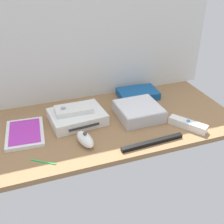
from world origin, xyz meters
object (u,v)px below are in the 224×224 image
Objects in this scene: remote_classic_pad at (74,109)px; stylus_pen at (43,161)px; game_case at (25,133)px; remote_wand at (188,125)px; game_console at (77,117)px; network_router at (138,94)px; remote_nunchuk at (85,139)px; sensor_bar at (152,142)px; mini_computer at (139,111)px.

remote_classic_pad is 26.83cm from stylus_pen.
remote_wand is at bearing -10.91° from game_case.
game_console is at bearing 51.53° from stylus_pen.
stylus_pen is (-48.04, -32.35, -1.35)cm from network_router.
remote_classic_pad is (-0.23, 16.43, 3.37)cm from remote_nunchuk.
network_router reaches higher than game_case.
sensor_bar is 38.08cm from stylus_pen.
game_console is at bearing 119.97° from remote_wand.
sensor_bar is (-17.50, -4.84, -0.81)cm from remote_wand.
network_router is 36.77cm from sensor_bar.
network_router is 57.93cm from stylus_pen.
game_case reaches higher than sensor_bar.
game_case is 1.07× the size of network_router.
remote_nunchuk is at bearing 141.07° from remote_wand.
stylus_pen is at bearing -72.44° from game_case.
network_router and remote_wand have the same top height.
game_case is 1.40× the size of remote_wand.
sensor_bar is (42.22, -21.05, -0.06)cm from game_case.
mini_computer reaches higher than stylus_pen.
remote_classic_pad reaches higher than game_case.
game_console is 2.48× the size of stylus_pen.
stylus_pen is (-15.50, -5.04, -1.69)cm from remote_nunchuk.
network_router is 31.39cm from remote_wand.
stylus_pen is at bearing -124.92° from remote_classic_pad.
stylus_pen is (-37.96, 3.00, -0.35)cm from sensor_bar.
remote_wand is 55.50cm from stylus_pen.
mini_computer is at bearing 11.30° from remote_nunchuk.
stylus_pen is (4.26, -18.05, -0.41)cm from game_case.
mini_computer is at bearing -15.70° from game_console.
sensor_bar is 2.67× the size of stylus_pen.
remote_wand reaches higher than sensor_bar.
remote_classic_pad is 1.61× the size of stylus_pen.
mini_computer reaches higher than remote_wand.
game_case is at bearing 103.29° from stylus_pen.
network_router is at bearing 18.86° from remote_classic_pad.
remote_classic_pad is (-32.77, -10.88, 3.71)cm from network_router.
stylus_pen is at bearing 172.91° from sensor_bar.
network_router reaches higher than sensor_bar.
game_console is at bearing 169.33° from mini_computer.
game_case is at bearing 177.37° from mini_computer.
remote_wand reaches higher than game_case.
stylus_pen is at bearing -133.51° from game_console.
remote_nunchuk is 16.39cm from stylus_pen.
mini_computer is at bearing 101.16° from remote_wand.
game_case is 23.70cm from remote_nunchuk.
remote_classic_pad is at bearing 14.20° from game_case.
network_router is at bearing 69.30° from remote_wand.
remote_classic_pad reaches higher than remote_wand.
network_router is (6.97, 16.38, -0.94)cm from mini_computer.
remote_classic_pad reaches higher than mini_computer.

